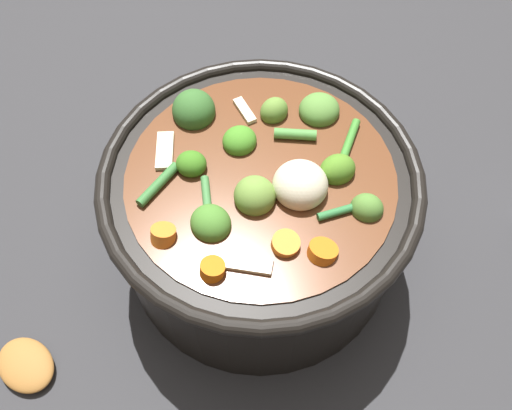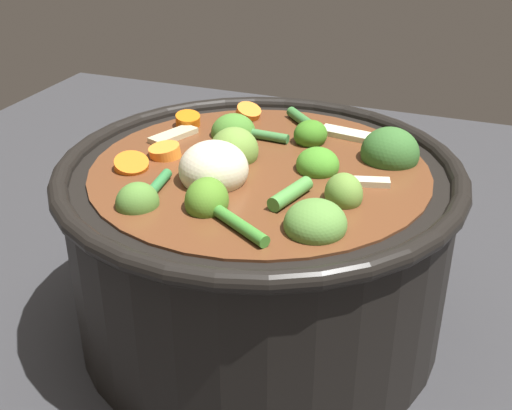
# 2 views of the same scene
# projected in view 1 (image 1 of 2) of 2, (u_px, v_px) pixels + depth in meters

# --- Properties ---
(ground_plane) EXTENTS (1.10, 1.10, 0.00)m
(ground_plane) POSITION_uv_depth(u_px,v_px,m) (260.00, 247.00, 0.61)
(ground_plane) COLOR #2D2D30
(cooking_pot) EXTENTS (0.30, 0.30, 0.17)m
(cooking_pot) POSITION_uv_depth(u_px,v_px,m) (260.00, 212.00, 0.54)
(cooking_pot) COLOR black
(cooking_pot) RESTS_ON ground_plane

